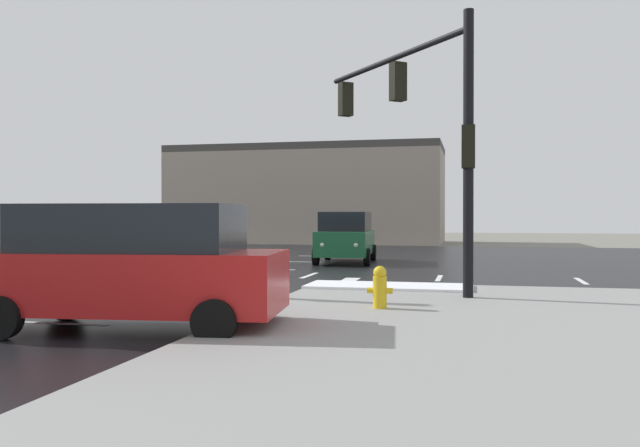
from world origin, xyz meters
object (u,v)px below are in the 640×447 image
at_px(traffic_signal_mast, 422,115).
at_px(suv_red, 132,264).
at_px(sedan_tan, 154,244).
at_px(fire_hydrant, 380,287).
at_px(suv_green, 346,236).

distance_m(traffic_signal_mast, suv_red, 8.00).
xyz_separation_m(traffic_signal_mast, sedan_tan, (-10.36, 6.76, -3.40)).
bearing_deg(traffic_signal_mast, sedan_tan, 17.69).
relative_size(fire_hydrant, suv_red, 0.16).
height_order(fire_hydrant, suv_red, suv_red).
distance_m(fire_hydrant, suv_green, 14.19).
bearing_deg(suv_red, fire_hydrant, -150.22).
bearing_deg(fire_hydrant, traffic_signal_mast, 81.27).
relative_size(suv_green, suv_red, 0.99).
bearing_deg(suv_red, suv_green, -97.70).
bearing_deg(fire_hydrant, suv_red, -143.80).
relative_size(traffic_signal_mast, suv_red, 1.22).
bearing_deg(traffic_signal_mast, suv_green, -19.18).
bearing_deg(sedan_tan, traffic_signal_mast, -118.46).
xyz_separation_m(suv_green, suv_red, (-0.37, -16.46, 0.00)).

